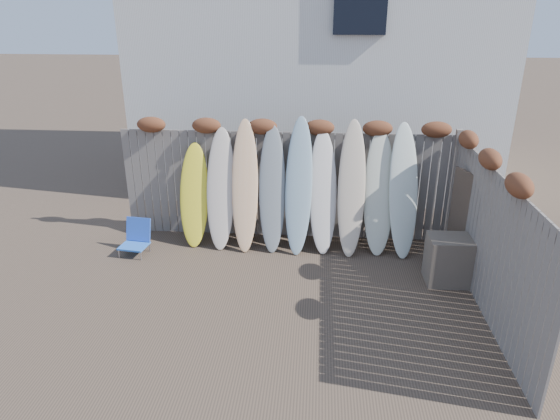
# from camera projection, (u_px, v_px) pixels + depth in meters

# --- Properties ---
(ground) EXTENTS (80.00, 80.00, 0.00)m
(ground) POSITION_uv_depth(u_px,v_px,m) (274.00, 304.00, 7.34)
(ground) COLOR #493A2D
(back_fence) EXTENTS (6.05, 0.28, 2.24)m
(back_fence) POSITION_uv_depth(u_px,v_px,m) (288.00, 176.00, 9.09)
(back_fence) COLOR slate
(back_fence) RESTS_ON ground
(right_fence) EXTENTS (0.28, 4.40, 2.24)m
(right_fence) POSITION_uv_depth(u_px,v_px,m) (489.00, 233.00, 6.92)
(right_fence) COLOR slate
(right_fence) RESTS_ON ground
(house) EXTENTS (8.50, 5.50, 6.33)m
(house) POSITION_uv_depth(u_px,v_px,m) (318.00, 44.00, 12.09)
(house) COLOR silver
(house) RESTS_ON ground
(beach_chair) EXTENTS (0.51, 0.54, 0.60)m
(beach_chair) POSITION_uv_depth(u_px,v_px,m) (136.00, 238.00, 8.78)
(beach_chair) COLOR blue
(beach_chair) RESTS_ON ground
(wooden_crate) EXTENTS (0.66, 0.55, 0.76)m
(wooden_crate) POSITION_uv_depth(u_px,v_px,m) (448.00, 260.00, 7.79)
(wooden_crate) COLOR brown
(wooden_crate) RESTS_ON ground
(lattice_panel) EXTENTS (0.43, 1.04, 1.65)m
(lattice_panel) POSITION_uv_depth(u_px,v_px,m) (470.00, 226.00, 7.91)
(lattice_panel) COLOR brown
(lattice_panel) RESTS_ON ground
(surfboard_0) EXTENTS (0.52, 0.65, 1.82)m
(surfboard_0) POSITION_uv_depth(u_px,v_px,m) (194.00, 195.00, 8.95)
(surfboard_0) COLOR yellow
(surfboard_0) RESTS_ON ground
(surfboard_1) EXTENTS (0.51, 0.74, 2.10)m
(surfboard_1) POSITION_uv_depth(u_px,v_px,m) (221.00, 189.00, 8.84)
(surfboard_1) COLOR beige
(surfboard_1) RESTS_ON ground
(surfboard_2) EXTENTS (0.50, 0.82, 2.26)m
(surfboard_2) POSITION_uv_depth(u_px,v_px,m) (245.00, 186.00, 8.75)
(surfboard_2) COLOR #FFBE84
(surfboard_2) RESTS_ON ground
(surfboard_3) EXTENTS (0.51, 0.79, 2.16)m
(surfboard_3) POSITION_uv_depth(u_px,v_px,m) (272.00, 189.00, 8.74)
(surfboard_3) COLOR slate
(surfboard_3) RESTS_ON ground
(surfboard_4) EXTENTS (0.50, 0.84, 2.32)m
(surfboard_4) POSITION_uv_depth(u_px,v_px,m) (299.00, 186.00, 8.65)
(surfboard_4) COLOR #90AEBF
(surfboard_4) RESTS_ON ground
(surfboard_5) EXTENTS (0.55, 0.78, 2.10)m
(surfboard_5) POSITION_uv_depth(u_px,v_px,m) (323.00, 192.00, 8.69)
(surfboard_5) COLOR silver
(surfboard_5) RESTS_ON ground
(surfboard_6) EXTENTS (0.49, 0.82, 2.29)m
(surfboard_6) POSITION_uv_depth(u_px,v_px,m) (352.00, 189.00, 8.58)
(surfboard_6) COLOR beige
(surfboard_6) RESTS_ON ground
(surfboard_7) EXTENTS (0.54, 0.75, 2.11)m
(surfboard_7) POSITION_uv_depth(u_px,v_px,m) (379.00, 193.00, 8.64)
(surfboard_7) COLOR beige
(surfboard_7) RESTS_ON ground
(surfboard_8) EXTENTS (0.56, 0.83, 2.25)m
(surfboard_8) POSITION_uv_depth(u_px,v_px,m) (403.00, 191.00, 8.53)
(surfboard_8) COLOR silver
(surfboard_8) RESTS_ON ground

